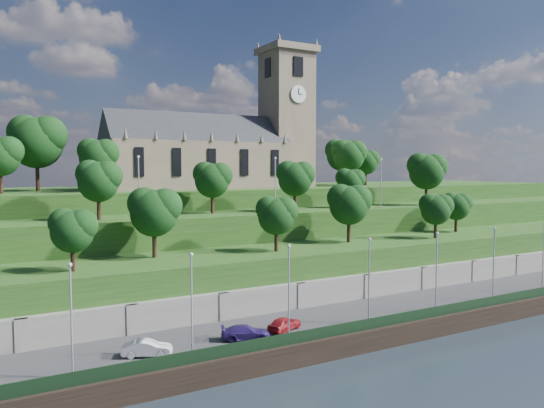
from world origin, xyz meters
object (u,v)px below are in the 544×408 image
car_middle (147,348)px  car_right (246,332)px  car_left (285,324)px  church (223,146)px

car_middle → car_right: 9.62m
car_left → car_middle: 14.35m
church → car_middle: size_ratio=8.93×
car_middle → car_right: (9.62, -0.21, -0.02)m
church → car_left: 47.26m
church → car_left: church is taller
car_right → car_middle: bearing=109.4°
car_left → car_right: size_ratio=0.89×
church → car_left: bearing=-106.1°
church → car_middle: bearing=-122.3°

